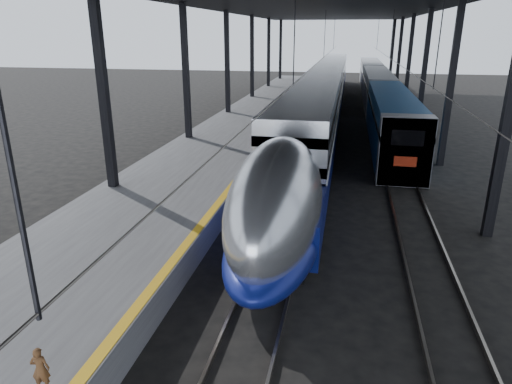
# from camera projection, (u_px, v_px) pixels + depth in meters

# --- Properties ---
(ground) EXTENTS (160.00, 160.00, 0.00)m
(ground) POSITION_uv_depth(u_px,v_px,m) (208.00, 275.00, 14.65)
(ground) COLOR black
(ground) RESTS_ON ground
(platform) EXTENTS (6.00, 80.00, 1.00)m
(platform) POSITION_uv_depth(u_px,v_px,m) (241.00, 131.00, 33.63)
(platform) COLOR #4C4C4F
(platform) RESTS_ON ground
(yellow_strip) EXTENTS (0.30, 80.00, 0.01)m
(yellow_strip) POSITION_uv_depth(u_px,v_px,m) (279.00, 125.00, 32.95)
(yellow_strip) COLOR gold
(yellow_strip) RESTS_ON platform
(rails) EXTENTS (6.52, 80.00, 0.16)m
(rails) POSITION_uv_depth(u_px,v_px,m) (351.00, 141.00, 32.30)
(rails) COLOR slate
(rails) RESTS_ON ground
(canopy) EXTENTS (18.00, 75.00, 9.47)m
(canopy) POSITION_uv_depth(u_px,v_px,m) (321.00, 4.00, 29.78)
(canopy) COLOR black
(canopy) RESTS_ON ground
(tgv_train) EXTENTS (2.99, 65.20, 4.29)m
(tgv_train) POSITION_uv_depth(u_px,v_px,m) (324.00, 96.00, 40.24)
(tgv_train) COLOR silver
(tgv_train) RESTS_ON ground
(second_train) EXTENTS (2.57, 56.05, 3.54)m
(second_train) POSITION_uv_depth(u_px,v_px,m) (377.00, 89.00, 47.40)
(second_train) COLOR navy
(second_train) RESTS_ON ground
(child) EXTENTS (0.39, 0.30, 0.93)m
(child) POSITION_uv_depth(u_px,v_px,m) (40.00, 369.00, 8.45)
(child) COLOR #52331B
(child) RESTS_ON platform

